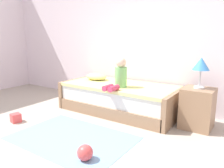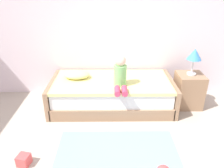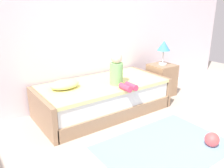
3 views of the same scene
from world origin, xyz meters
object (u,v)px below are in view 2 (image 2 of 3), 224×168
object	(u,v)px
child_figure	(120,75)
pillow	(77,75)
bed	(112,93)
nightstand	(189,90)
table_lamp	(194,56)
toy_block	(24,160)

from	to	relation	value
child_figure	pillow	world-z (taller)	child_figure
bed	nightstand	bearing A→B (deg)	0.27
bed	pillow	size ratio (longest dim) A/B	4.80
nightstand	bed	bearing A→B (deg)	-179.73
table_lamp	child_figure	xyz separation A→B (m)	(-1.22, -0.23, -0.23)
nightstand	table_lamp	xyz separation A→B (m)	(0.00, 0.00, 0.64)
bed	pillow	world-z (taller)	pillow
bed	child_figure	world-z (taller)	child_figure
nightstand	toy_block	bearing A→B (deg)	-150.29
nightstand	child_figure	distance (m)	1.31
pillow	toy_block	bearing A→B (deg)	-107.76
bed	toy_block	size ratio (longest dim) A/B	15.18
table_lamp	nightstand	bearing A→B (deg)	0.00
bed	toy_block	xyz separation A→B (m)	(-1.08, -1.38, -0.18)
nightstand	child_figure	bearing A→B (deg)	-169.09
nightstand	toy_block	size ratio (longest dim) A/B	4.32
table_lamp	pillow	distance (m)	2.00
table_lamp	pillow	bearing A→B (deg)	177.27
nightstand	pillow	xyz separation A→B (m)	(-1.96, 0.09, 0.26)
bed	pillow	xyz separation A→B (m)	(-0.61, 0.10, 0.32)
table_lamp	toy_block	xyz separation A→B (m)	(-2.43, -1.39, -0.87)
table_lamp	toy_block	size ratio (longest dim) A/B	3.24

